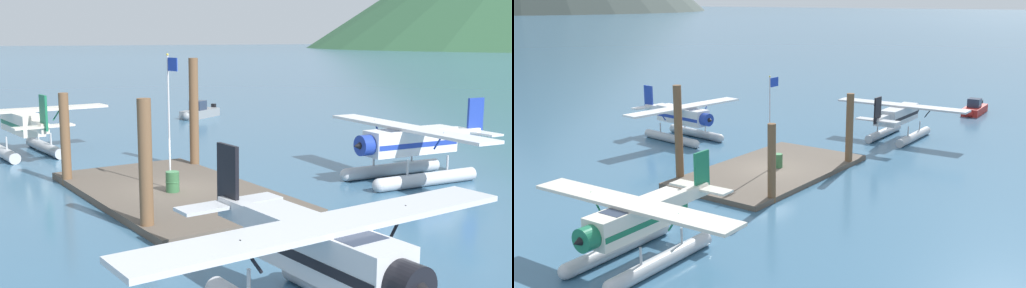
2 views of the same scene
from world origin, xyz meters
The scene contains 11 objects.
ground_plane centered at (0.00, 0.00, 0.00)m, with size 1200.00×1200.00×0.00m, color #38607F.
dock_platform centered at (0.00, 0.00, 0.15)m, with size 12.63×6.97×0.30m, color brown.
piling_near_left centered at (-4.57, -3.27, 2.17)m, with size 0.45×0.45×4.33m, color brown.
piling_near_right centered at (4.41, -3.17, 2.39)m, with size 0.48×0.48×4.78m, color brown.
piling_far_left centered at (-4.56, 3.46, 2.91)m, with size 0.48×0.48×5.81m, color brown.
flagpole centered at (-0.05, -0.05, 3.96)m, with size 0.95×0.10×5.87m.
fuel_drum centered at (0.45, -0.25, 0.74)m, with size 0.62×0.62×0.88m.
seaplane_white_bow_right centered at (3.58, 10.80, 1.58)m, with size 10.49×7.95×3.84m.
seaplane_silver_stbd_aft centered at (13.56, -2.73, 1.58)m, with size 7.98×10.42×3.84m.
seaplane_cream_port_aft centered at (-13.85, -3.04, 1.58)m, with size 7.98×10.45×3.84m.
boat_red_open_se centered at (27.44, -4.43, 0.49)m, with size 4.89×1.73×1.50m.
Camera 2 is at (-29.72, -20.85, 10.70)m, focal length 42.11 mm.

